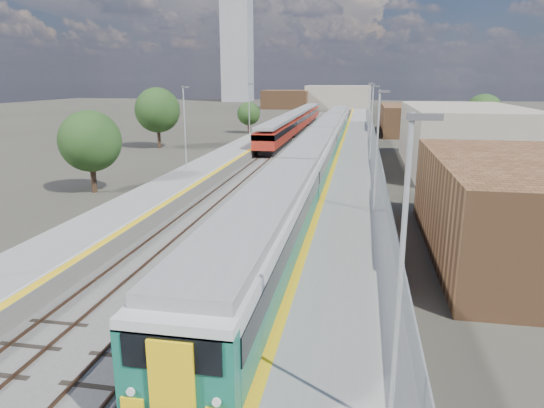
# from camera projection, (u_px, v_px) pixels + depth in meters

# --- Properties ---
(ground) EXTENTS (320.00, 320.00, 0.00)m
(ground) POSITION_uv_depth(u_px,v_px,m) (313.00, 156.00, 58.68)
(ground) COLOR #47443A
(ground) RESTS_ON ground
(ballast_bed) EXTENTS (10.50, 155.00, 0.06)m
(ballast_bed) POSITION_uv_depth(u_px,v_px,m) (297.00, 153.00, 61.45)
(ballast_bed) COLOR #565451
(ballast_bed) RESTS_ON ground
(tracks) EXTENTS (8.96, 160.00, 0.17)m
(tracks) POSITION_uv_depth(u_px,v_px,m) (304.00, 150.00, 62.92)
(tracks) COLOR #4C3323
(tracks) RESTS_ON ground
(platform_right) EXTENTS (4.70, 155.00, 8.52)m
(platform_right) POSITION_uv_depth(u_px,v_px,m) (358.00, 150.00, 60.00)
(platform_right) COLOR slate
(platform_right) RESTS_ON ground
(platform_left) EXTENTS (4.30, 155.00, 8.52)m
(platform_left) POSITION_uv_depth(u_px,v_px,m) (245.00, 148.00, 62.50)
(platform_left) COLOR slate
(platform_left) RESTS_ON ground
(buildings) EXTENTS (72.00, 185.50, 40.00)m
(buildings) POSITION_uv_depth(u_px,v_px,m) (283.00, 73.00, 143.50)
(buildings) COLOR brown
(buildings) RESTS_ON ground
(green_train) EXTENTS (3.09, 86.02, 3.41)m
(green_train) POSITION_uv_depth(u_px,v_px,m) (322.00, 143.00, 52.33)
(green_train) COLOR black
(green_train) RESTS_ON ground
(red_train) EXTENTS (2.82, 57.12, 3.55)m
(red_train) POSITION_uv_depth(u_px,v_px,m) (296.00, 121.00, 82.92)
(red_train) COLOR black
(red_train) RESTS_ON ground
(tree_a) EXTENTS (4.97, 4.97, 6.74)m
(tree_a) POSITION_uv_depth(u_px,v_px,m) (90.00, 141.00, 39.15)
(tree_a) COLOR #382619
(tree_a) RESTS_ON ground
(tree_b) EXTENTS (5.95, 5.95, 8.06)m
(tree_b) POSITION_uv_depth(u_px,v_px,m) (158.00, 110.00, 64.45)
(tree_b) COLOR #382619
(tree_b) RESTS_ON ground
(tree_c) EXTENTS (3.91, 3.91, 5.30)m
(tree_c) POSITION_uv_depth(u_px,v_px,m) (249.00, 114.00, 82.61)
(tree_c) COLOR #382619
(tree_c) RESTS_ON ground
(tree_d) EXTENTS (5.23, 5.23, 7.09)m
(tree_d) POSITION_uv_depth(u_px,v_px,m) (483.00, 113.00, 68.29)
(tree_d) COLOR #382619
(tree_d) RESTS_ON ground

